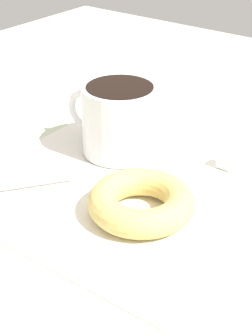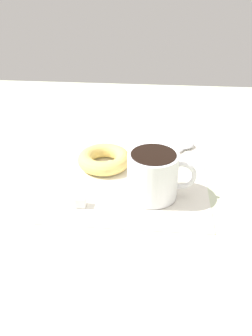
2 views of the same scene
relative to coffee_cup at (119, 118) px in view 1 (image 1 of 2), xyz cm
name	(u,v)px [view 1 (image 1 of 2)]	position (x,y,z in cm)	size (l,w,h in cm)	color
ground_plane	(139,192)	(6.62, -4.69, -5.75)	(120.00, 120.00, 2.00)	beige
napkin	(126,184)	(5.55, -5.83, -4.60)	(31.88, 31.88, 0.30)	white
coffee_cup	(119,118)	(0.00, 0.00, 0.00)	(12.59, 9.27, 8.61)	white
donut	(141,202)	(10.50, -9.81, -2.94)	(11.02, 11.02, 3.02)	#E5C66B
sugar_cube	(227,160)	(12.72, 4.48, -3.56)	(1.79, 1.79, 1.79)	white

